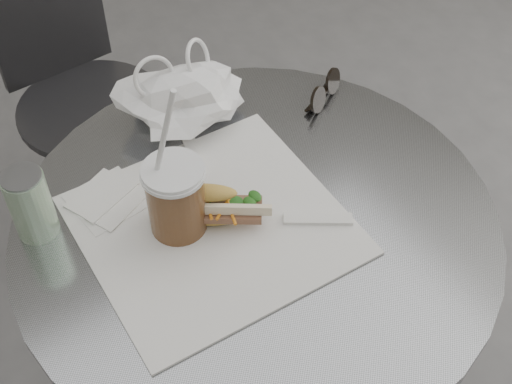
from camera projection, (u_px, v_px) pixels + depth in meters
cafe_table at (256, 315)px, 1.31m from camera, size 0.76×0.76×0.74m
chair_far at (93, 136)px, 1.86m from camera, size 0.36×0.37×0.69m
sandwich_paper at (213, 225)px, 1.10m from camera, size 0.40×0.38×0.00m
banh_mi at (206, 206)px, 1.08m from camera, size 0.21×0.19×0.07m
iced_coffee at (176, 198)px, 1.05m from camera, size 0.09×0.09×0.27m
sunglasses at (324, 92)px, 1.28m from camera, size 0.11×0.07×0.05m
plastic_bag at (184, 99)px, 1.22m from camera, size 0.25×0.21×0.10m
napkin_stack at (108, 200)px, 1.13m from camera, size 0.13×0.13×0.01m
drink_can at (30, 204)px, 1.05m from camera, size 0.06×0.06×0.12m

